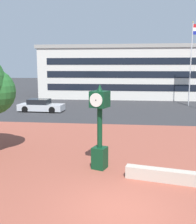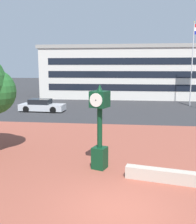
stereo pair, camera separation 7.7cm
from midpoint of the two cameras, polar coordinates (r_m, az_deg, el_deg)
The scene contains 7 objects.
ground_plane at distance 9.16m, azimuth 4.73°, elevation -19.89°, with size 200.00×200.00×0.00m, color #2D2D30.
plaza_brick_paving at distance 13.15m, azimuth 5.45°, elevation -10.45°, with size 44.00×16.76×0.01m, color brown.
planter_wall at distance 11.19m, azimuth 14.45°, elevation -13.07°, with size 3.20×0.40×0.50m, color #ADA393.
street_clock at distance 11.71m, azimuth 0.56°, elevation -3.17°, with size 0.90×0.91×3.79m.
car_street_near at distance 27.91m, azimuth -11.82°, elevation 1.30°, with size 4.64×2.02×1.28m.
flagpole_primary at distance 33.02m, azimuth 20.05°, elevation 11.32°, with size 1.91×0.14×9.54m.
civic_building at distance 43.40m, azimuth 8.61°, elevation 8.53°, with size 28.44×14.31×7.52m.
Camera 2 is at (0.27, -7.97, 4.51)m, focal length 42.77 mm.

